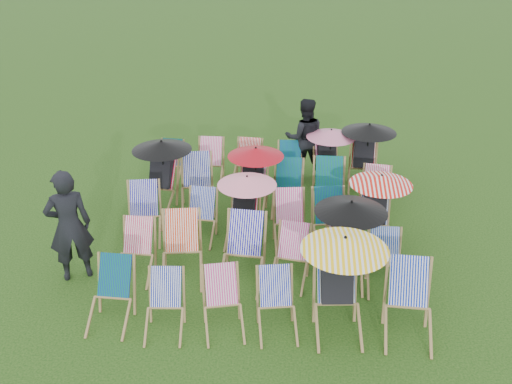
# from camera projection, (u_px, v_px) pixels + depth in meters

# --- Properties ---
(ground) EXTENTS (100.00, 100.00, 0.00)m
(ground) POSITION_uv_depth(u_px,v_px,m) (263.00, 243.00, 9.95)
(ground) COLOR #0F330B
(ground) RESTS_ON ground
(deckchair_0) EXTENTS (0.64, 0.85, 0.88)m
(deckchair_0) POSITION_uv_depth(u_px,v_px,m) (110.00, 296.00, 7.90)
(deckchair_0) COLOR olive
(deckchair_0) RESTS_ON ground
(deckchair_1) EXTENTS (0.57, 0.77, 0.81)m
(deckchair_1) POSITION_uv_depth(u_px,v_px,m) (164.00, 306.00, 7.75)
(deckchair_1) COLOR olive
(deckchair_1) RESTS_ON ground
(deckchair_2) EXTENTS (0.70, 0.87, 0.84)m
(deckchair_2) POSITION_uv_depth(u_px,v_px,m) (223.00, 304.00, 7.78)
(deckchair_2) COLOR olive
(deckchair_2) RESTS_ON ground
(deckchair_3) EXTENTS (0.65, 0.83, 0.83)m
(deckchair_3) POSITION_uv_depth(u_px,v_px,m) (277.00, 305.00, 7.76)
(deckchair_3) COLOR olive
(deckchair_3) RESTS_ON ground
(deckchair_4) EXTENTS (1.18, 1.25, 1.40)m
(deckchair_4) POSITION_uv_depth(u_px,v_px,m) (340.00, 284.00, 7.65)
(deckchair_4) COLOR olive
(deckchair_4) RESTS_ON ground
(deckchair_5) EXTENTS (0.73, 0.97, 1.00)m
(deckchair_5) POSITION_uv_depth(u_px,v_px,m) (409.00, 305.00, 7.63)
(deckchair_5) COLOR olive
(deckchair_5) RESTS_ON ground
(deckchair_6) EXTENTS (0.60, 0.82, 0.86)m
(deckchair_6) POSITION_uv_depth(u_px,v_px,m) (135.00, 252.00, 8.92)
(deckchair_6) COLOR olive
(deckchair_6) RESTS_ON ground
(deckchair_7) EXTENTS (0.77, 0.98, 0.99)m
(deckchair_7) POSITION_uv_depth(u_px,v_px,m) (182.00, 250.00, 8.86)
(deckchair_7) COLOR olive
(deckchair_7) RESTS_ON ground
(deckchair_8) EXTENTS (0.77, 1.00, 1.02)m
(deckchair_8) POSITION_uv_depth(u_px,v_px,m) (242.00, 253.00, 8.75)
(deckchair_8) COLOR olive
(deckchair_8) RESTS_ON ground
(deckchair_9) EXTENTS (0.70, 0.87, 0.85)m
(deckchair_9) POSITION_uv_depth(u_px,v_px,m) (290.00, 257.00, 8.80)
(deckchair_9) COLOR olive
(deckchair_9) RESTS_ON ground
(deckchair_10) EXTENTS (1.11, 1.15, 1.32)m
(deckchair_10) POSITION_uv_depth(u_px,v_px,m) (346.00, 241.00, 8.71)
(deckchair_10) COLOR olive
(deckchair_10) RESTS_ON ground
(deckchair_11) EXTENTS (0.59, 0.80, 0.85)m
(deckchair_11) POSITION_uv_depth(u_px,v_px,m) (385.00, 263.00, 8.66)
(deckchair_11) COLOR olive
(deckchair_11) RESTS_ON ground
(deckchair_12) EXTENTS (0.73, 0.94, 0.94)m
(deckchair_12) POSITION_uv_depth(u_px,v_px,m) (143.00, 214.00, 9.93)
(deckchair_12) COLOR olive
(deckchair_12) RESTS_ON ground
(deckchair_13) EXTENTS (0.62, 0.82, 0.84)m
(deckchair_13) POSITION_uv_depth(u_px,v_px,m) (200.00, 217.00, 9.92)
(deckchair_13) COLOR olive
(deckchair_13) RESTS_ON ground
(deckchair_14) EXTENTS (1.01, 1.07, 1.20)m
(deckchair_14) POSITION_uv_depth(u_px,v_px,m) (244.00, 208.00, 9.76)
(deckchair_14) COLOR olive
(deckchair_14) RESTS_ON ground
(deckchair_15) EXTENTS (0.67, 0.88, 0.90)m
(deckchair_15) POSITION_uv_depth(u_px,v_px,m) (290.00, 221.00, 9.73)
(deckchair_15) COLOR olive
(deckchair_15) RESTS_ON ground
(deckchair_16) EXTENTS (0.72, 0.93, 0.94)m
(deckchair_16) POSITION_uv_depth(u_px,v_px,m) (331.00, 222.00, 9.68)
(deckchair_16) COLOR olive
(deckchair_16) RESTS_ON ground
(deckchair_17) EXTENTS (1.06, 1.12, 1.26)m
(deckchair_17) POSITION_uv_depth(u_px,v_px,m) (376.00, 209.00, 9.67)
(deckchair_17) COLOR olive
(deckchair_17) RESTS_ON ground
(deckchair_18) EXTENTS (1.13, 1.20, 1.34)m
(deckchair_18) POSITION_uv_depth(u_px,v_px,m) (159.00, 174.00, 10.84)
(deckchair_18) COLOR olive
(deckchair_18) RESTS_ON ground
(deckchair_19) EXTENTS (0.79, 1.00, 1.00)m
(deckchair_19) POSITION_uv_depth(u_px,v_px,m) (197.00, 184.00, 10.91)
(deckchair_19) COLOR olive
(deckchair_19) RESTS_ON ground
(deckchair_20) EXTENTS (1.06, 1.12, 1.25)m
(deckchair_20) POSITION_uv_depth(u_px,v_px,m) (253.00, 179.00, 10.74)
(deckchair_20) COLOR olive
(deckchair_20) RESTS_ON ground
(deckchair_21) EXTENTS (0.65, 0.89, 0.93)m
(deckchair_21) POSITION_uv_depth(u_px,v_px,m) (288.00, 188.00, 10.83)
(deckchair_21) COLOR olive
(deckchair_21) RESTS_ON ground
(deckchair_22) EXTENTS (0.67, 0.93, 0.99)m
(deckchair_22) POSITION_uv_depth(u_px,v_px,m) (329.00, 189.00, 10.71)
(deckchair_22) COLOR olive
(deckchair_22) RESTS_ON ground
(deckchair_23) EXTENTS (0.70, 0.89, 0.88)m
(deckchair_23) POSITION_uv_depth(u_px,v_px,m) (375.00, 194.00, 10.68)
(deckchair_23) COLOR olive
(deckchair_23) RESTS_ON ground
(deckchair_24) EXTENTS (0.62, 0.81, 0.83)m
(deckchair_24) POSITION_uv_depth(u_px,v_px,m) (169.00, 163.00, 12.00)
(deckchair_24) COLOR olive
(deckchair_24) RESTS_ON ground
(deckchair_25) EXTENTS (0.61, 0.84, 0.89)m
(deckchair_25) POSITION_uv_depth(u_px,v_px,m) (209.00, 163.00, 11.93)
(deckchair_25) COLOR olive
(deckchair_25) RESTS_ON ground
(deckchair_26) EXTENTS (0.68, 0.88, 0.89)m
(deckchair_26) POSITION_uv_depth(u_px,v_px,m) (247.00, 164.00, 11.88)
(deckchair_26) COLOR olive
(deckchair_26) RESTS_ON ground
(deckchair_27) EXTENTS (0.57, 0.80, 0.86)m
(deckchair_27) POSITION_uv_depth(u_px,v_px,m) (290.00, 166.00, 11.83)
(deckchair_27) COLOR olive
(deckchair_27) RESTS_ON ground
(deckchair_28) EXTENTS (1.01, 1.10, 1.20)m
(deckchair_28) POSITION_uv_depth(u_px,v_px,m) (329.00, 157.00, 11.72)
(deckchair_28) COLOR olive
(deckchair_28) RESTS_ON ground
(deckchair_29) EXTENTS (1.11, 1.17, 1.32)m
(deckchair_29) POSITION_uv_depth(u_px,v_px,m) (365.00, 155.00, 11.69)
(deckchair_29) COLOR olive
(deckchair_29) RESTS_ON ground
(person_left) EXTENTS (0.80, 0.69, 1.85)m
(person_left) POSITION_uv_depth(u_px,v_px,m) (69.00, 226.00, 8.66)
(person_left) COLOR black
(person_left) RESTS_ON ground
(person_rear) EXTENTS (0.89, 0.73, 1.72)m
(person_rear) POSITION_uv_depth(u_px,v_px,m) (304.00, 138.00, 12.09)
(person_rear) COLOR black
(person_rear) RESTS_ON ground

